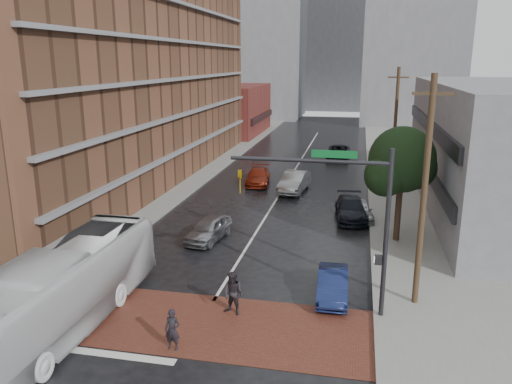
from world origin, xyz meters
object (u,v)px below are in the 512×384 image
Objects in this scene: car_travel_b at (294,182)px; car_parked_near at (333,284)px; transit_bus at (61,291)px; car_parked_far at (359,210)px; car_travel_a at (209,229)px; pedestrian_b at (233,294)px; car_travel_c at (258,176)px; pedestrian_a at (172,330)px; car_parked_mid at (351,209)px; suv_travel at (338,152)px.

car_travel_b reaches higher than car_parked_near.
car_parked_far is (11.50, 17.00, -0.99)m from transit_bus.
pedestrian_b is at bearing -57.43° from car_travel_a.
car_parked_near is at bearing -75.86° from car_travel_c.
car_travel_a is 9.80m from car_parked_near.
car_travel_b reaches higher than car_parked_far.
car_travel_c is 21.79m from car_parked_near.
transit_bus reaches higher than pedestrian_b.
pedestrian_a is 0.33× the size of car_parked_mid.
car_parked_mid reaches higher than suv_travel.
pedestrian_a is at bearing -114.84° from car_parked_mid.
transit_bus reaches higher than pedestrian_a.
pedestrian_a is 0.42× the size of car_parked_near.
pedestrian_b is 9.24m from car_travel_a.
car_parked_near is (10.40, 5.00, -1.02)m from transit_bus.
car_travel_a is at bearing 139.86° from car_parked_near.
car_travel_b is 8.08m from car_parked_mid.
car_travel_c is 14.81m from suv_travel.
car_parked_far is (6.68, 17.50, -0.14)m from pedestrian_a.
car_travel_c is at bearing 95.85° from pedestrian_a.
transit_bus is 6.90m from pedestrian_b.
car_parked_mid is 1.26× the size of car_parked_far.
pedestrian_b is at bearing 22.58° from transit_bus.
pedestrian_b is at bearing 64.70° from pedestrian_a.
pedestrian_b is 23.12m from car_travel_c.
transit_bus is 24.37m from car_travel_b.
car_parked_near is at bearing -28.95° from car_travel_a.
car_parked_mid is at bearing 170.47° from car_parked_far.
car_travel_c is 0.92× the size of suv_travel.
car_travel_a is 28.49m from suv_travel.
pedestrian_b is 0.48× the size of car_parked_far.
car_travel_c is at bearing 158.48° from car_travel_b.
car_parked_far is (5.14, 14.43, -0.28)m from pedestrian_b.
suv_travel reaches higher than car_parked_near.
car_parked_far is at bearing 88.17° from pedestrian_b.
pedestrian_b is (1.54, 3.07, 0.14)m from pedestrian_a.
transit_bus is 6.26× the size of pedestrian_b.
car_parked_far is (8.72, -8.42, -0.01)m from car_travel_c.
transit_bus reaches higher than car_parked_mid.
car_parked_near is (4.04, 2.43, -0.31)m from pedestrian_b.
pedestrian_b is at bearing -150.99° from car_parked_near.
pedestrian_a reaches higher than car_travel_c.
car_travel_c is (2.78, 25.42, -0.97)m from transit_bus.
car_travel_b is at bearing -99.39° from suv_travel.
pedestrian_b reaches higher than suv_travel.
transit_bus is 20.25m from car_parked_mid.
pedestrian_b is at bearing -93.10° from suv_travel.
car_travel_b is 15.53m from suv_travel.
car_travel_a is 1.06× the size of car_parked_near.
car_parked_far is at bearing 70.46° from pedestrian_a.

